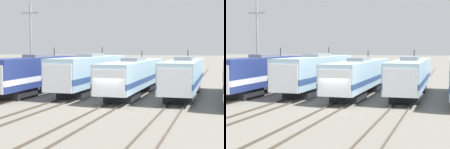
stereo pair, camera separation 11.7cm
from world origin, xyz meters
TOP-DOWN VIEW (x-y plane):
  - ground_plane at (0.00, 0.00)m, footprint 400.00×400.00m
  - rail_pair_far_left at (-10.40, 0.00)m, footprint 1.50×120.00m
  - rail_pair_center_left at (-5.20, 0.00)m, footprint 1.51×120.00m
  - rail_pair_center at (0.00, 0.00)m, footprint 1.51×120.00m
  - rail_pair_center_right at (5.20, 0.00)m, footprint 1.51×120.00m
  - locomotive_far_left at (-10.40, 6.99)m, footprint 2.80×18.11m
  - locomotive_center_left at (-5.20, 9.69)m, footprint 3.14×18.42m
  - locomotive_center at (0.00, 8.32)m, footprint 3.12×18.53m
  - locomotive_center_right at (5.20, 9.08)m, footprint 3.10×17.41m
  - catenary_tower_left at (-13.26, 11.10)m, footprint 2.30×0.26m

SIDE VIEW (x-z plane):
  - ground_plane at x=0.00m, z-range 0.00..0.00m
  - rail_pair_far_left at x=-10.40m, z-range 0.00..0.15m
  - rail_pair_center_left at x=-5.20m, z-range 0.00..0.15m
  - rail_pair_center at x=0.00m, z-range 0.00..0.15m
  - rail_pair_center_right at x=5.20m, z-range 0.00..0.15m
  - locomotive_center at x=0.00m, z-range -0.26..4.36m
  - locomotive_center_right at x=5.20m, z-range -0.28..4.48m
  - locomotive_far_left at x=-10.40m, z-range -0.28..4.68m
  - locomotive_center_left at x=-5.20m, z-range -0.29..4.74m
  - catenary_tower_left at x=-13.26m, z-range 0.31..10.70m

